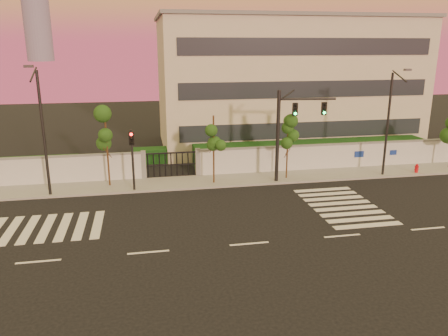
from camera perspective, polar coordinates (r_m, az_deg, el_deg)
The scene contains 14 objects.
ground at distance 22.24m, azimuth 3.32°, elevation -9.86°, with size 120.00×120.00×0.00m, color black.
sidewalk at distance 31.81m, azimuth -1.27°, elevation -1.69°, with size 60.00×3.00×0.15m, color gray.
perimeter_wall at distance 32.97m, azimuth -1.54°, elevation 0.73°, with size 60.00×0.36×2.20m.
hedge_row at distance 35.82m, azimuth -0.57°, elevation 1.54°, with size 41.00×4.25×1.80m.
institutional_building at distance 43.86m, azimuth 7.98°, elevation 11.08°, with size 24.40×12.40×12.25m.
road_markings at distance 25.33m, azimuth -2.26°, elevation -6.53°, with size 57.00×7.62×0.02m.
street_tree_c at distance 30.73m, azimuth -15.14°, elevation 4.81°, with size 1.55×1.23×5.53m.
street_tree_d at distance 30.37m, azimuth -1.34°, elevation 4.43°, with size 1.46×1.17×4.96m.
street_tree_e at distance 31.87m, azimuth 8.39°, elevation 4.59°, with size 1.32×1.05×4.80m.
traffic_signal_main at distance 31.11m, azimuth 8.56°, elevation 5.56°, with size 4.19×0.67×6.64m.
traffic_signal_secondary at distance 29.57m, azimuth -11.89°, elevation 1.95°, with size 0.33×0.33×4.29m.
streetlight_west at distance 29.73m, azimuth -22.65°, elevation 4.86°, with size 0.51×2.05×8.53m.
streetlight_east at distance 34.25m, azimuth 20.79°, elevation 5.93°, with size 0.48×1.95×8.08m.
fire_hydrant at distance 36.70m, azimuth 23.84°, elevation -0.13°, with size 0.31×0.31×0.83m.
Camera 1 is at (-5.01, -19.43, 9.60)m, focal length 35.00 mm.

